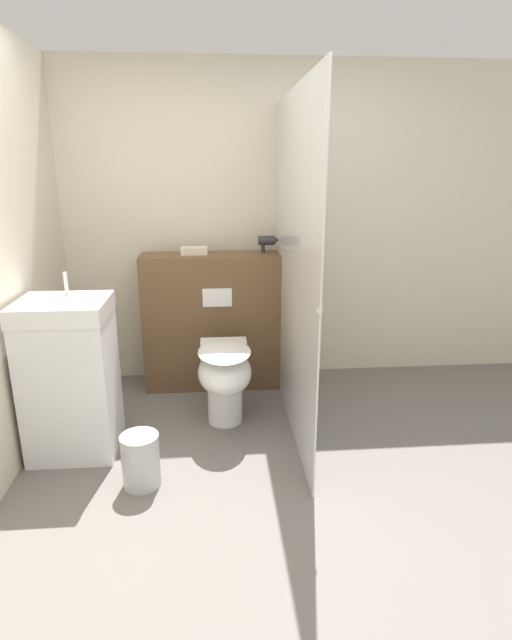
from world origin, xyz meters
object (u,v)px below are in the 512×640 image
sink_vanity (71,377)px  toilet (225,375)px  waste_bin (141,460)px  hair_drier (267,241)px

sink_vanity → toilet: bearing=14.9°
sink_vanity → waste_bin: (0.46, -0.42, -0.34)m
toilet → sink_vanity: sink_vanity is taller
toilet → waste_bin: 0.85m
sink_vanity → hair_drier: size_ratio=7.14×
sink_vanity → hair_drier: 1.75m
hair_drier → sink_vanity: bearing=-143.7°
sink_vanity → hair_drier: (1.30, 0.96, 0.68)m
toilet → waste_bin: (-0.49, -0.67, -0.21)m
sink_vanity → waste_bin: 0.70m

